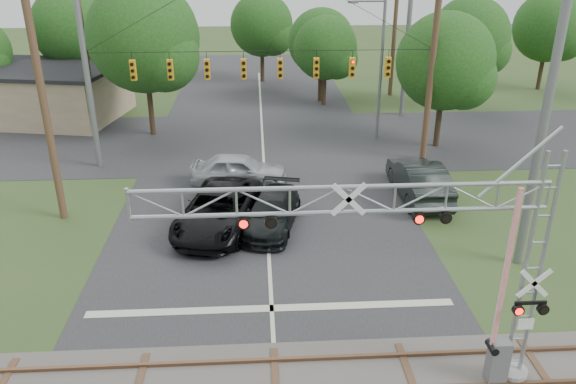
{
  "coord_description": "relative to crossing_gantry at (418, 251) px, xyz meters",
  "views": [
    {
      "loc": [
        -0.39,
        -10.96,
        11.84
      ],
      "look_at": [
        0.7,
        7.5,
        3.63
      ],
      "focal_mm": 35.0,
      "sensor_mm": 36.0,
      "label": 1
    }
  ],
  "objects": [
    {
      "name": "road_main",
      "position": [
        -3.78,
        8.36,
        -4.44
      ],
      "size": [
        14.0,
        90.0,
        0.02
      ],
      "primitive_type": "cube",
      "color": "#272729",
      "rests_on": "ground"
    },
    {
      "name": "road_cross",
      "position": [
        -3.78,
        22.36,
        -4.44
      ],
      "size": [
        90.0,
        12.0,
        0.02
      ],
      "primitive_type": "cube",
      "color": "#272729",
      "rests_on": "ground"
    },
    {
      "name": "railroad_track",
      "position": [
        -3.78,
        0.36,
        -4.42
      ],
      "size": [
        90.0,
        3.2,
        0.17
      ],
      "color": "#4F4A44",
      "rests_on": "ground"
    },
    {
      "name": "crossing_gantry",
      "position": [
        0.0,
        0.0,
        0.0
      ],
      "size": [
        11.13,
        0.91,
        7.15
      ],
      "color": "gray",
      "rests_on": "ground"
    },
    {
      "name": "traffic_signal_span",
      "position": [
        -2.93,
        18.36,
        1.25
      ],
      "size": [
        19.34,
        0.36,
        11.5
      ],
      "color": "slate",
      "rests_on": "ground"
    },
    {
      "name": "pickup_black",
      "position": [
        -5.95,
        10.22,
        -3.55
      ],
      "size": [
        4.38,
        6.96,
        1.79
      ],
      "primitive_type": "imported",
      "rotation": [
        0.0,
        0.0,
        -0.23
      ],
      "color": "black",
      "rests_on": "ground"
    },
    {
      "name": "car_dark",
      "position": [
        -3.57,
        10.13,
        -3.7
      ],
      "size": [
        3.23,
        5.48,
        1.49
      ],
      "primitive_type": "imported",
      "rotation": [
        0.0,
        0.0,
        -0.24
      ],
      "color": "black",
      "rests_on": "ground"
    },
    {
      "name": "sedan_silver",
      "position": [
        -5.15,
        15.14,
        -3.59
      ],
      "size": [
        5.18,
        2.41,
        1.72
      ],
      "primitive_type": "imported",
      "rotation": [
        0.0,
        0.0,
        1.5
      ],
      "color": "#9FA3A6",
      "rests_on": "ground"
    },
    {
      "name": "suv_dark",
      "position": [
        3.95,
        13.05,
        -3.49
      ],
      "size": [
        2.09,
        5.84,
        1.92
      ],
      "primitive_type": "imported",
      "rotation": [
        0.0,
        0.0,
        3.15
      ],
      "color": "black",
      "rests_on": "ground"
    },
    {
      "name": "commercial_building",
      "position": [
        -22.17,
        29.28,
        -2.56
      ],
      "size": [
        17.44,
        11.23,
        3.76
      ],
      "rotation": [
        0.0,
        0.0,
        -0.19
      ],
      "color": "#8C745D",
      "rests_on": "ground"
    },
    {
      "name": "streetlight",
      "position": [
        3.6,
        22.46,
        0.51
      ],
      "size": [
        2.36,
        0.25,
        8.87
      ],
      "color": "slate",
      "rests_on": "ground"
    },
    {
      "name": "utility_poles",
      "position": [
        -1.09,
        20.45,
        1.64
      ],
      "size": [
        24.45,
        27.77,
        14.22
      ],
      "color": "#483721",
      "rests_on": "ground"
    },
    {
      "name": "treeline",
      "position": [
        -3.62,
        30.21,
        0.94
      ],
      "size": [
        51.28,
        24.72,
        9.98
      ],
      "color": "#332417",
      "rests_on": "ground"
    }
  ]
}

